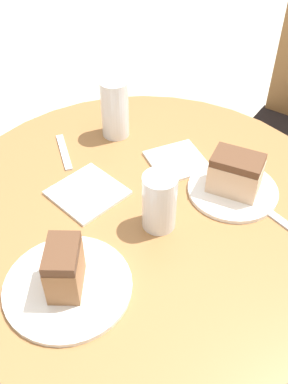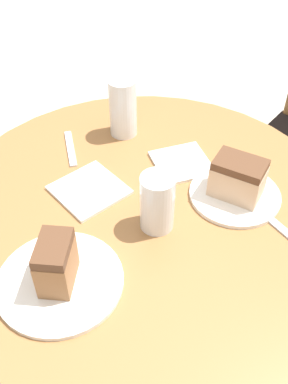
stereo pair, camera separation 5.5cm
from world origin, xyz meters
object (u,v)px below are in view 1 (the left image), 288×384
(plate_far, at_px, (68,286))
(cake_slice_far, at_px, (64,268))
(glass_water, at_px, (159,204))
(glass_lemonade, at_px, (115,112))
(plate_near, at_px, (233,190))
(cake_slice_near, at_px, (236,173))

(plate_far, xyz_separation_m, cake_slice_far, (0.00, 0.00, 0.06))
(cake_slice_far, distance_m, glass_water, 0.24)
(glass_lemonade, bearing_deg, plate_far, -53.41)
(plate_near, bearing_deg, glass_lemonade, -174.90)
(plate_near, distance_m, cake_slice_near, 0.05)
(plate_near, bearing_deg, glass_water, -105.32)
(cake_slice_near, bearing_deg, plate_far, -98.19)
(plate_far, height_order, glass_lemonade, glass_lemonade)
(plate_near, distance_m, glass_lemonade, 0.37)
(plate_far, height_order, cake_slice_near, cake_slice_near)
(plate_far, distance_m, cake_slice_far, 0.06)
(plate_near, xyz_separation_m, glass_water, (-0.05, -0.20, 0.05))
(cake_slice_near, relative_size, glass_water, 0.99)
(plate_far, relative_size, cake_slice_near, 1.85)
(plate_near, relative_size, cake_slice_far, 1.95)
(plate_near, bearing_deg, cake_slice_near, 63.43)
(glass_lemonade, bearing_deg, cake_slice_near, 5.10)
(cake_slice_far, relative_size, glass_lemonade, 0.68)
(cake_slice_near, height_order, cake_slice_far, cake_slice_far)
(plate_near, xyz_separation_m, glass_lemonade, (-0.37, -0.03, 0.06))
(cake_slice_near, xyz_separation_m, glass_lemonade, (-0.37, -0.03, 0.01))
(glass_lemonade, height_order, glass_water, glass_lemonade)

